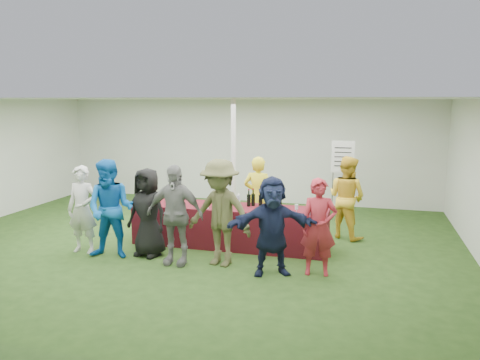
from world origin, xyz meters
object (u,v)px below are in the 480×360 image
(customer_5, at_px, (272,226))
(customer_1, at_px, (111,209))
(wine_list_sign, at_px, (343,163))
(customer_0, at_px, (83,209))
(dump_bucket, at_px, (315,209))
(staff_back, at_px, (347,197))
(staff_pourer, at_px, (258,197))
(customer_2, at_px, (148,212))
(serving_table, at_px, (230,226))
(customer_3, at_px, (175,215))
(customer_4, at_px, (220,213))
(customer_6, at_px, (319,227))

(customer_5, bearing_deg, customer_1, 157.75)
(wine_list_sign, relative_size, customer_0, 1.16)
(dump_bucket, height_order, staff_back, staff_back)
(customer_1, bearing_deg, staff_pourer, 35.25)
(dump_bucket, xyz_separation_m, customer_1, (-3.35, -0.94, 0.01))
(customer_0, bearing_deg, customer_2, 5.97)
(wine_list_sign, height_order, customer_2, wine_list_sign)
(serving_table, bearing_deg, customer_2, -143.51)
(customer_2, height_order, customer_5, same)
(customer_0, distance_m, customer_1, 0.65)
(serving_table, bearing_deg, customer_0, -156.72)
(staff_pourer, xyz_separation_m, customer_3, (-0.95, -1.93, 0.03))
(dump_bucket, xyz_separation_m, customer_4, (-1.44, -0.80, 0.04))
(customer_2, bearing_deg, customer_3, -10.20)
(customer_3, distance_m, customer_4, 0.75)
(staff_pourer, distance_m, customer_0, 3.29)
(staff_pourer, bearing_deg, customer_1, 45.05)
(staff_back, relative_size, customer_0, 1.04)
(staff_pourer, distance_m, customer_3, 2.15)
(customer_2, relative_size, customer_3, 0.93)
(serving_table, distance_m, customer_0, 2.64)
(staff_pourer, distance_m, customer_1, 2.86)
(customer_6, bearing_deg, customer_3, 175.03)
(customer_2, bearing_deg, customer_1, -141.62)
(customer_1, bearing_deg, customer_4, -2.97)
(wine_list_sign, distance_m, customer_2, 4.53)
(customer_4, xyz_separation_m, customer_6, (1.59, -0.01, -0.12))
(staff_back, xyz_separation_m, customer_4, (-1.91, -2.13, 0.07))
(serving_table, xyz_separation_m, customer_5, (1.04, -1.20, 0.39))
(wine_list_sign, height_order, customer_5, wine_list_sign)
(serving_table, relative_size, customer_4, 2.05)
(dump_bucket, relative_size, customer_3, 0.14)
(staff_back, bearing_deg, customer_1, 62.50)
(customer_5, relative_size, customer_6, 1.02)
(staff_pourer, relative_size, customer_2, 1.04)
(serving_table, distance_m, customer_4, 1.15)
(staff_pourer, xyz_separation_m, customer_2, (-1.56, -1.66, -0.03))
(wine_list_sign, xyz_separation_m, customer_3, (-2.48, -3.53, -0.49))
(customer_5, bearing_deg, staff_back, 45.00)
(serving_table, xyz_separation_m, customer_2, (-1.21, -0.89, 0.39))
(serving_table, relative_size, dump_bucket, 15.76)
(wine_list_sign, xyz_separation_m, staff_pourer, (-1.53, -1.60, -0.52))
(staff_back, relative_size, customer_2, 1.05)
(customer_3, relative_size, customer_6, 1.10)
(wine_list_sign, distance_m, customer_1, 5.10)
(customer_2, bearing_deg, staff_pourer, 59.57)
(customer_4, bearing_deg, staff_back, 60.56)
(customer_4, bearing_deg, customer_2, -172.97)
(wine_list_sign, height_order, customer_0, wine_list_sign)
(customer_1, xyz_separation_m, customer_3, (1.17, 0.00, -0.02))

